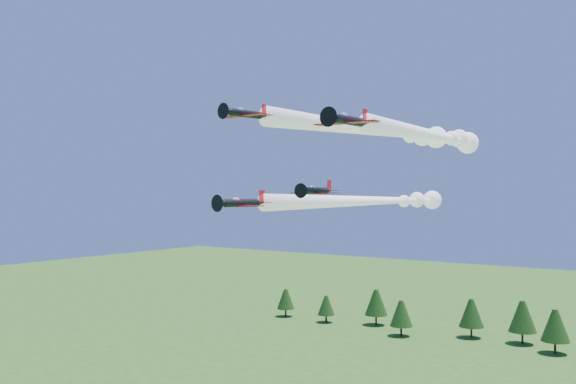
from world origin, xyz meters
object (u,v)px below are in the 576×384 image
Objects in this scene: plane_left at (373,201)px; plane_right at (434,135)px; plane_lead at (380,131)px; plane_slot at (316,191)px.

plane_right reaches higher than plane_left.
plane_lead is 6.39× the size of plane_slot.
plane_left is 1.25× the size of plane_right.
plane_left is 7.30× the size of plane_slot.
plane_slot is (4.54, -25.49, 1.70)m from plane_left.
plane_lead reaches higher than plane_slot.
plane_lead reaches higher than plane_left.
plane_lead is at bearing 70.23° from plane_slot.
plane_lead reaches higher than plane_right.
plane_lead is 1.10× the size of plane_right.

